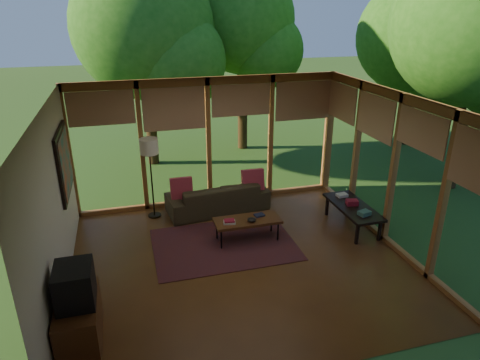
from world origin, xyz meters
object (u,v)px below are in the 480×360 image
object	(u,v)px
sofa	(218,197)
side_console	(353,208)
floor_lamp	(149,151)
media_cabinet	(79,321)
coffee_table	(247,221)
television	(75,285)

from	to	relation	value
sofa	side_console	world-z (taller)	sofa
floor_lamp	side_console	world-z (taller)	floor_lamp
side_console	media_cabinet	bearing A→B (deg)	-159.53
coffee_table	sofa	bearing A→B (deg)	100.33
sofa	television	bearing A→B (deg)	45.77
sofa	television	world-z (taller)	television
floor_lamp	sofa	bearing A→B (deg)	-3.69
television	floor_lamp	world-z (taller)	floor_lamp
sofa	media_cabinet	distance (m)	4.11
floor_lamp	coffee_table	size ratio (longest dim) A/B	1.38
floor_lamp	media_cabinet	bearing A→B (deg)	-110.10
side_console	floor_lamp	bearing A→B (deg)	157.64
media_cabinet	television	bearing A→B (deg)	0.00
floor_lamp	side_console	bearing A→B (deg)	-22.36
television	side_console	size ratio (longest dim) A/B	0.39
television	coffee_table	distance (m)	3.37
sofa	coffee_table	xyz separation A→B (m)	(0.25, -1.36, 0.09)
coffee_table	media_cabinet	bearing A→B (deg)	-145.89
television	side_console	world-z (taller)	television
floor_lamp	side_console	xyz separation A→B (m)	(3.66, -1.50, -1.00)
media_cabinet	floor_lamp	xyz separation A→B (m)	(1.21, 3.32, 1.11)
media_cabinet	floor_lamp	size ratio (longest dim) A/B	0.61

